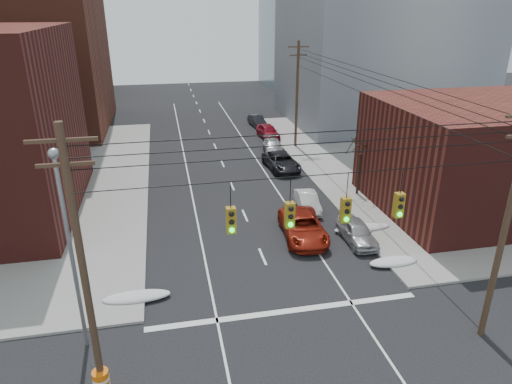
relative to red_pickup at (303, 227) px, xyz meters
name	(u,v)px	position (x,y,z in m)	size (l,w,h in m)	color
sidewalk_ne	(489,155)	(23.85, 13.08, -0.71)	(40.00, 40.00, 0.15)	gray
building_brick_far	(33,57)	(-29.15, 60.08, 5.22)	(22.00, 18.00, 12.00)	#501C18
building_office	(381,20)	(18.85, 30.08, 11.72)	(22.00, 20.00, 25.00)	gray
building_glass	(324,24)	(20.85, 56.08, 10.22)	(20.00, 18.00, 22.00)	gray
building_storefront	(490,156)	(14.85, 2.08, 3.22)	(16.00, 12.00, 8.00)	#501C18
utility_pole_left	(83,267)	(-11.65, -10.92, 5.00)	(2.20, 0.28, 11.00)	#473323
utility_pole_right	(506,224)	(5.35, -10.92, 5.00)	(2.20, 0.28, 11.00)	#473323
utility_pole_far	(297,93)	(5.35, 20.08, 5.00)	(2.20, 0.28, 11.00)	#473323
traffic_signals	(318,211)	(-3.06, -10.96, 6.38)	(17.00, 0.42, 2.02)	black
street_light	(68,237)	(-12.65, -7.92, 4.76)	(0.44, 0.44, 9.32)	gray
bare_tree	(359,168)	(6.43, 6.07, 1.54)	(2.09, 2.20, 4.93)	black
snow_nw	(137,297)	(-10.55, -4.92, -0.57)	(3.50, 1.08, 0.42)	silver
snow_ne	(393,262)	(4.25, -4.42, -0.57)	(3.00, 1.08, 0.42)	silver
snow_east_far	(362,228)	(4.25, 0.08, -0.57)	(4.00, 1.08, 0.42)	silver
red_pickup	(303,227)	(0.00, 0.00, 0.00)	(2.60, 5.63, 1.57)	maroon
parked_car_a	(357,232)	(3.25, -1.27, -0.07)	(1.67, 4.16, 1.42)	#ADADB2
parked_car_b	(308,202)	(1.65, 4.16, -0.13)	(1.38, 3.94, 1.30)	silver
parked_car_c	(281,162)	(2.03, 13.36, -0.02)	(2.52, 5.46, 1.52)	black
parked_car_d	(273,147)	(2.46, 18.33, -0.10)	(1.92, 4.73, 1.37)	#A3A3A8
parked_car_e	(268,131)	(3.25, 24.11, 0.01)	(1.87, 4.65, 1.58)	maroon
parked_car_f	(257,121)	(3.16, 29.91, -0.11)	(1.43, 4.10, 1.35)	black
lot_car_a	(45,218)	(-16.94, 4.95, -0.02)	(1.30, 3.74, 1.23)	white
lot_car_b	(50,183)	(-17.92, 11.61, 0.08)	(2.36, 5.11, 1.42)	#A4A4A9
lot_car_d	(21,169)	(-21.04, 15.48, 0.14)	(1.82, 4.53, 1.54)	#A8A8AD
construction_barrel	(102,382)	(-11.65, -11.03, -0.19)	(0.78, 0.78, 1.14)	orange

